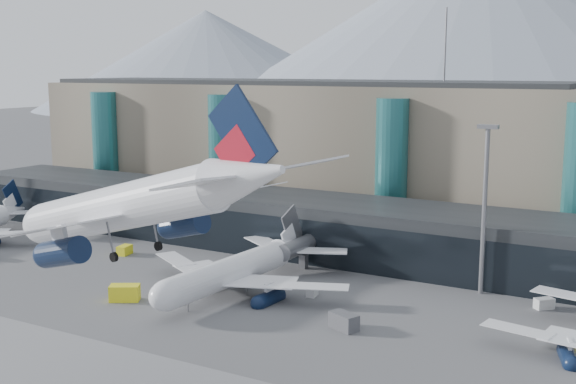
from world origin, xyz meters
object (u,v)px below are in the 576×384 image
object	(u,v)px
veh_h	(125,293)
lightmast_mid	(485,200)
veh_c	(344,321)
veh_g	(312,292)
hero_jet	(144,193)
veh_d	(544,303)
veh_b	(125,250)
jet_parked_mid	(244,259)

from	to	relation	value
veh_h	lightmast_mid	bearing A→B (deg)	3.15
veh_c	veh_g	distance (m)	14.36
veh_g	lightmast_mid	bearing A→B (deg)	114.91
hero_jet	veh_c	size ratio (longest dim) A/B	9.86
veh_d	veh_h	distance (m)	60.52
lightmast_mid	veh_h	bearing A→B (deg)	-146.71
lightmast_mid	veh_h	size ratio (longest dim) A/B	5.96
hero_jet	veh_b	distance (m)	68.55
veh_b	veh_c	world-z (taller)	veh_c
veh_c	veh_d	xyz separation A→B (m)	(21.30, 21.44, -0.33)
veh_d	veh_h	size ratio (longest dim) A/B	0.62
veh_b	veh_h	size ratio (longest dim) A/B	0.68
veh_b	veh_g	xyz separation A→B (m)	(41.22, -4.70, -0.21)
veh_h	veh_c	bearing A→B (deg)	-21.23
jet_parked_mid	veh_h	bearing A→B (deg)	143.43
veh_g	veh_c	bearing A→B (deg)	36.58
veh_d	veh_g	world-z (taller)	veh_d
veh_g	veh_h	xyz separation A→B (m)	(-23.01, -15.44, 0.54)
lightmast_mid	jet_parked_mid	world-z (taller)	lightmast_mid
veh_c	veh_d	size ratio (longest dim) A/B	1.47
lightmast_mid	veh_d	distance (m)	16.98
jet_parked_mid	veh_h	xyz separation A→B (m)	(-11.98, -13.86, -3.51)
veh_b	veh_g	distance (m)	41.49
veh_b	veh_h	world-z (taller)	veh_h
lightmast_mid	veh_b	distance (m)	64.92
veh_c	jet_parked_mid	bearing A→B (deg)	-179.84
veh_d	veh_b	bearing A→B (deg)	138.60
veh_c	veh_h	xyz separation A→B (m)	(-33.05, -5.18, 0.10)
hero_jet	veh_g	size ratio (longest dim) A/B	17.60
veh_c	veh_g	bearing A→B (deg)	156.90
veh_h	hero_jet	bearing A→B (deg)	-74.30
jet_parked_mid	hero_jet	bearing A→B (deg)	-154.99
veh_b	veh_g	size ratio (longest dim) A/B	1.33
veh_c	veh_g	size ratio (longest dim) A/B	1.78
veh_b	veh_d	size ratio (longest dim) A/B	1.10
hero_jet	veh_h	size ratio (longest dim) A/B	9.02
veh_b	veh_g	world-z (taller)	veh_b
jet_parked_mid	veh_d	xyz separation A→B (m)	(42.37, 12.76, -3.94)
hero_jet	lightmast_mid	bearing A→B (deg)	82.50
veh_b	veh_h	xyz separation A→B (m)	(18.20, -20.14, 0.34)
jet_parked_mid	veh_g	size ratio (longest dim) A/B	17.48
lightmast_mid	veh_b	xyz separation A→B (m)	(-62.82, -9.16, -13.57)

